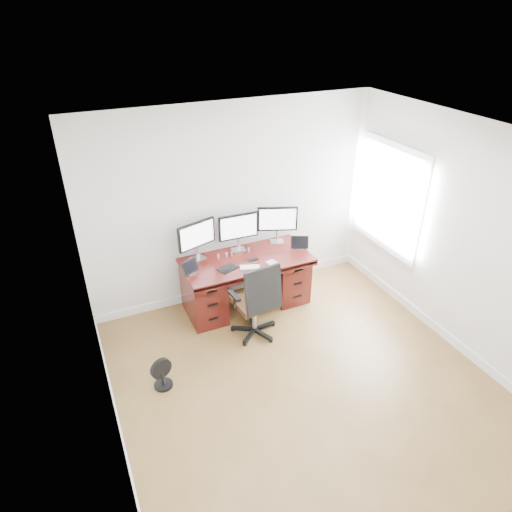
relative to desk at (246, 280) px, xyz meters
name	(u,v)px	position (x,y,z in m)	size (l,w,h in m)	color
ground	(313,394)	(0.00, -1.83, -0.40)	(4.50, 4.50, 0.00)	brown
back_wall	(233,204)	(0.00, 0.42, 0.95)	(4.00, 0.10, 2.70)	white
right_wall	(471,245)	(2.00, -1.72, 0.95)	(0.10, 4.50, 2.70)	white
desk	(246,280)	(0.00, 0.00, 0.00)	(1.70, 0.80, 0.75)	#41100D
office_chair	(256,312)	(-0.15, -0.66, -0.05)	(0.62, 0.61, 1.06)	black
floor_fan	(162,374)	(-1.45, -1.04, -0.23)	(0.25, 0.21, 0.36)	black
monitor_left	(197,236)	(-0.58, 0.24, 0.68)	(0.53, 0.20, 0.53)	silver
monitor_center	(238,228)	(0.00, 0.24, 0.68)	(0.55, 0.15, 0.53)	silver
monitor_right	(277,220)	(0.58, 0.24, 0.68)	(0.53, 0.23, 0.53)	silver
tablet_left	(190,268)	(-0.78, -0.08, 0.43)	(0.25, 0.17, 0.19)	silver
tablet_right	(300,243)	(0.77, -0.08, 0.43)	(0.24, 0.17, 0.19)	silver
keyboard	(250,267)	(-0.05, -0.25, 0.36)	(0.25, 0.11, 0.01)	white
trackpad	(272,262)	(0.26, -0.26, 0.35)	(0.12, 0.12, 0.01)	silver
drawing_tablet	(228,268)	(-0.31, -0.16, 0.35)	(0.24, 0.15, 0.01)	black
phone	(252,260)	(0.06, -0.09, 0.35)	(0.13, 0.07, 0.01)	black
figurine_pink	(218,256)	(-0.34, 0.12, 0.39)	(0.03, 0.03, 0.08)	pink
figurine_purple	(227,254)	(-0.22, 0.12, 0.39)	(0.03, 0.03, 0.08)	#8B6AD6
figurine_brown	(232,253)	(-0.15, 0.12, 0.39)	(0.03, 0.03, 0.08)	#995A3B
figurine_blue	(249,250)	(0.10, 0.12, 0.39)	(0.03, 0.03, 0.08)	#5A7BEA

